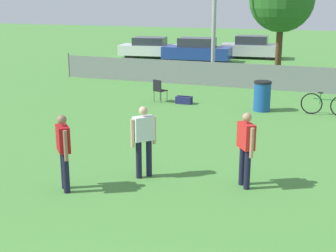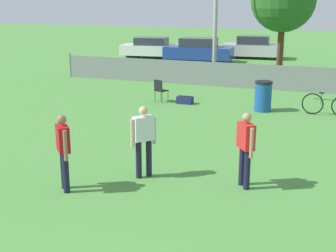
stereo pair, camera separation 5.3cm
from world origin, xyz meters
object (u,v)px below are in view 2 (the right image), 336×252
(trash_bin, at_px, (263,96))
(gear_bag_sideline, at_px, (185,100))
(parked_car_silver, at_px, (253,48))
(bicycle_sideline, at_px, (327,105))
(player_defender_red, at_px, (246,144))
(player_receiver_white, at_px, (144,136))
(parked_car_white, at_px, (151,48))
(tree_near_pole, at_px, (283,0))
(parked_car_blue, at_px, (199,50))
(player_thrower_red, at_px, (63,147))
(folding_chair_sideline, at_px, (160,89))

(trash_bin, height_order, gear_bag_sideline, trash_bin)
(trash_bin, height_order, parked_car_silver, parked_car_silver)
(bicycle_sideline, bearing_deg, player_defender_red, -95.30)
(player_receiver_white, bearing_deg, player_defender_red, -42.89)
(player_defender_red, bearing_deg, player_receiver_white, -121.39)
(trash_bin, bearing_deg, player_receiver_white, -100.74)
(parked_car_white, bearing_deg, player_defender_red, -70.77)
(tree_near_pole, relative_size, parked_car_white, 1.29)
(player_receiver_white, bearing_deg, parked_car_white, 63.71)
(gear_bag_sideline, distance_m, parked_car_blue, 12.31)
(parked_car_blue, bearing_deg, tree_near_pole, -40.86)
(parked_car_white, bearing_deg, gear_bag_sideline, -70.67)
(tree_near_pole, relative_size, bicycle_sideline, 3.15)
(tree_near_pole, relative_size, player_receiver_white, 3.34)
(trash_bin, distance_m, parked_car_blue, 13.53)
(player_defender_red, xyz_separation_m, parked_car_blue, (-6.94, 19.19, -0.23))
(tree_near_pole, bearing_deg, player_defender_red, -84.88)
(player_thrower_red, distance_m, folding_chair_sideline, 8.84)
(tree_near_pole, bearing_deg, player_thrower_red, -97.31)
(folding_chair_sideline, bearing_deg, player_defender_red, 143.58)
(parked_car_blue, xyz_separation_m, parked_car_silver, (2.89, 3.00, -0.00))
(gear_bag_sideline, xyz_separation_m, parked_car_white, (-6.67, 12.65, 0.54))
(player_receiver_white, relative_size, parked_car_white, 0.38)
(player_thrower_red, distance_m, parked_car_silver, 23.69)
(bicycle_sideline, bearing_deg, trash_bin, -172.51)
(folding_chair_sideline, relative_size, trash_bin, 0.81)
(trash_bin, xyz_separation_m, gear_bag_sideline, (-2.98, 0.18, -0.40))
(player_defender_red, bearing_deg, tree_near_pole, 148.07)
(parked_car_silver, bearing_deg, tree_near_pole, -74.27)
(folding_chair_sideline, distance_m, parked_car_silver, 14.97)
(parked_car_blue, bearing_deg, folding_chair_sideline, -83.34)
(folding_chair_sideline, relative_size, parked_car_silver, 0.21)
(player_receiver_white, bearing_deg, bicycle_sideline, 15.78)
(player_defender_red, bearing_deg, bicycle_sideline, 132.34)
(player_thrower_red, xyz_separation_m, folding_chair_sideline, (-1.35, 8.73, -0.44))
(parked_car_blue, bearing_deg, trash_bin, -66.65)
(trash_bin, xyz_separation_m, parked_car_white, (-9.65, 12.83, 0.14))
(player_defender_red, relative_size, player_receiver_white, 1.00)
(bicycle_sideline, distance_m, gear_bag_sideline, 5.16)
(player_defender_red, bearing_deg, parked_car_silver, 153.29)
(player_thrower_red, xyz_separation_m, player_receiver_white, (1.23, 1.28, 0.00))
(tree_near_pole, bearing_deg, trash_bin, -86.24)
(gear_bag_sideline, relative_size, parked_car_blue, 0.14)
(player_receiver_white, height_order, gear_bag_sideline, player_receiver_white)
(player_defender_red, height_order, player_receiver_white, same)
(tree_near_pole, height_order, bicycle_sideline, tree_near_pole)
(player_receiver_white, relative_size, parked_car_blue, 0.37)
(trash_bin, height_order, parked_car_white, parked_car_white)
(player_receiver_white, relative_size, folding_chair_sideline, 1.86)
(player_receiver_white, distance_m, trash_bin, 7.48)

